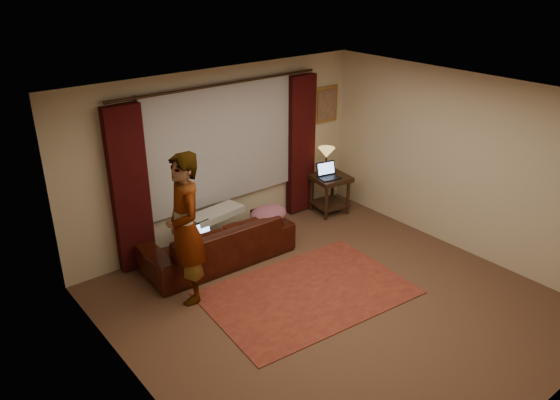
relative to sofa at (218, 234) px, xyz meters
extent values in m
cube|color=brown|center=(0.52, -1.83, -0.44)|extent=(5.00, 5.00, 0.01)
cube|color=silver|center=(0.52, -1.83, 2.17)|extent=(5.00, 5.00, 0.02)
cube|color=beige|center=(0.52, 0.67, 0.87)|extent=(5.00, 0.02, 2.60)
cube|color=beige|center=(0.52, -4.33, 0.87)|extent=(5.00, 0.02, 2.60)
cube|color=beige|center=(-1.98, -1.83, 0.87)|extent=(0.02, 5.00, 2.60)
cube|color=beige|center=(3.02, -1.83, 0.87)|extent=(0.02, 5.00, 2.60)
cube|color=#A6A5AD|center=(0.52, 0.61, 1.07)|extent=(2.50, 0.05, 1.80)
cube|color=black|center=(-0.98, 0.56, 0.75)|extent=(0.50, 0.14, 2.30)
cube|color=black|center=(2.02, 0.56, 0.75)|extent=(0.50, 0.14, 2.30)
cylinder|color=black|center=(0.52, 0.56, 1.95)|extent=(0.04, 0.04, 3.40)
cube|color=#B2843E|center=(2.62, 0.64, 1.32)|extent=(0.50, 0.04, 0.60)
imported|color=black|center=(0.00, 0.00, 0.00)|extent=(2.19, 1.01, 0.87)
cube|color=#9E9D98|center=(0.10, 0.20, 0.44)|extent=(0.87, 0.44, 0.10)
ellipsoid|color=#7E4559|center=(0.78, -0.16, 0.12)|extent=(0.69, 0.61, 0.24)
cube|color=maroon|center=(0.44, -1.43, -0.43)|extent=(2.72, 1.93, 0.01)
cube|color=black|center=(2.37, 0.20, -0.10)|extent=(0.66, 0.66, 0.67)
imported|color=#9E9D98|center=(-0.78, -0.53, 0.54)|extent=(0.69, 0.69, 1.95)
camera|label=1|loc=(-3.60, -5.87, 3.57)|focal=35.00mm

